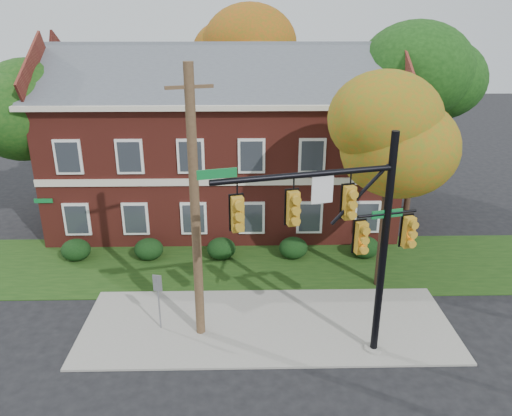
{
  "coord_description": "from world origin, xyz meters",
  "views": [
    {
      "loc": [
        -0.77,
        -15.11,
        11.12
      ],
      "look_at": [
        -0.39,
        3.0,
        4.06
      ],
      "focal_mm": 35.0,
      "sensor_mm": 36.0,
      "label": 1
    }
  ],
  "objects_px": {
    "apartment_building": "(223,134)",
    "hedge_far_right": "(365,247)",
    "hedge_left": "(149,249)",
    "sign_post": "(158,293)",
    "tree_far_rear": "(247,50)",
    "tree_right_rear": "(429,73)",
    "traffic_signal": "(345,229)",
    "hedge_far_left": "(76,250)",
    "hedge_center": "(221,249)",
    "tree_near_right": "(400,137)",
    "utility_pole": "(195,210)",
    "hedge_right": "(293,248)",
    "tree_left_rear": "(32,107)"
  },
  "relations": [
    {
      "from": "tree_left_rear",
      "to": "tree_right_rear",
      "type": "bearing_deg",
      "value": 5.36
    },
    {
      "from": "apartment_building",
      "to": "sign_post",
      "type": "bearing_deg",
      "value": -100.36
    },
    {
      "from": "apartment_building",
      "to": "hedge_center",
      "type": "height_order",
      "value": "apartment_building"
    },
    {
      "from": "traffic_signal",
      "to": "tree_near_right",
      "type": "bearing_deg",
      "value": 44.61
    },
    {
      "from": "hedge_left",
      "to": "tree_left_rear",
      "type": "bearing_deg",
      "value": 146.41
    },
    {
      "from": "sign_post",
      "to": "tree_left_rear",
      "type": "bearing_deg",
      "value": 141.08
    },
    {
      "from": "hedge_left",
      "to": "sign_post",
      "type": "xyz_separation_m",
      "value": [
        1.47,
        -5.84,
        1.05
      ]
    },
    {
      "from": "hedge_far_left",
      "to": "tree_left_rear",
      "type": "height_order",
      "value": "tree_left_rear"
    },
    {
      "from": "hedge_far_right",
      "to": "tree_near_right",
      "type": "xyz_separation_m",
      "value": [
        0.22,
        -2.83,
        6.14
      ]
    },
    {
      "from": "traffic_signal",
      "to": "tree_right_rear",
      "type": "bearing_deg",
      "value": 48.76
    },
    {
      "from": "hedge_right",
      "to": "traffic_signal",
      "type": "bearing_deg",
      "value": -84.04
    },
    {
      "from": "hedge_right",
      "to": "tree_far_rear",
      "type": "relative_size",
      "value": 0.12
    },
    {
      "from": "tree_near_right",
      "to": "utility_pole",
      "type": "xyz_separation_m",
      "value": [
        -7.72,
        -3.28,
        -1.7
      ]
    },
    {
      "from": "hedge_center",
      "to": "tree_far_rear",
      "type": "distance_m",
      "value": 15.57
    },
    {
      "from": "hedge_center",
      "to": "utility_pole",
      "type": "distance_m",
      "value": 7.58
    },
    {
      "from": "tree_right_rear",
      "to": "traffic_signal",
      "type": "relative_size",
      "value": 1.34
    },
    {
      "from": "hedge_center",
      "to": "tree_left_rear",
      "type": "relative_size",
      "value": 0.16
    },
    {
      "from": "hedge_left",
      "to": "traffic_signal",
      "type": "height_order",
      "value": "traffic_signal"
    },
    {
      "from": "hedge_far_left",
      "to": "sign_post",
      "type": "height_order",
      "value": "sign_post"
    },
    {
      "from": "hedge_far_right",
      "to": "utility_pole",
      "type": "bearing_deg",
      "value": -140.79
    },
    {
      "from": "hedge_right",
      "to": "tree_far_rear",
      "type": "distance_m",
      "value": 15.66
    },
    {
      "from": "hedge_center",
      "to": "hedge_far_right",
      "type": "xyz_separation_m",
      "value": [
        7.0,
        0.0,
        0.0
      ]
    },
    {
      "from": "hedge_far_left",
      "to": "hedge_left",
      "type": "bearing_deg",
      "value": 0.0
    },
    {
      "from": "tree_near_right",
      "to": "traffic_signal",
      "type": "relative_size",
      "value": 1.09
    },
    {
      "from": "hedge_far_left",
      "to": "hedge_right",
      "type": "relative_size",
      "value": 1.0
    },
    {
      "from": "tree_far_rear",
      "to": "hedge_far_left",
      "type": "bearing_deg",
      "value": -122.5
    },
    {
      "from": "hedge_far_left",
      "to": "tree_near_right",
      "type": "distance_m",
      "value": 15.75
    },
    {
      "from": "hedge_left",
      "to": "hedge_far_right",
      "type": "xyz_separation_m",
      "value": [
        10.5,
        0.0,
        0.0
      ]
    },
    {
      "from": "hedge_left",
      "to": "hedge_far_right",
      "type": "bearing_deg",
      "value": 0.0
    },
    {
      "from": "hedge_center",
      "to": "traffic_signal",
      "type": "height_order",
      "value": "traffic_signal"
    },
    {
      "from": "hedge_center",
      "to": "tree_left_rear",
      "type": "height_order",
      "value": "tree_left_rear"
    },
    {
      "from": "apartment_building",
      "to": "hedge_far_right",
      "type": "relative_size",
      "value": 13.43
    },
    {
      "from": "apartment_building",
      "to": "tree_far_rear",
      "type": "bearing_deg",
      "value": 80.29
    },
    {
      "from": "utility_pole",
      "to": "hedge_far_left",
      "type": "bearing_deg",
      "value": 119.22
    },
    {
      "from": "hedge_center",
      "to": "tree_left_rear",
      "type": "bearing_deg",
      "value": 156.96
    },
    {
      "from": "hedge_far_left",
      "to": "hedge_center",
      "type": "height_order",
      "value": "same"
    },
    {
      "from": "tree_near_right",
      "to": "hedge_center",
      "type": "bearing_deg",
      "value": 158.58
    },
    {
      "from": "tree_left_rear",
      "to": "hedge_far_left",
      "type": "bearing_deg",
      "value": -56.58
    },
    {
      "from": "tree_far_rear",
      "to": "traffic_signal",
      "type": "xyz_separation_m",
      "value": [
        2.96,
        -20.77,
        -3.94
      ]
    },
    {
      "from": "hedge_far_left",
      "to": "tree_left_rear",
      "type": "distance_m",
      "value": 7.9
    },
    {
      "from": "utility_pole",
      "to": "tree_near_right",
      "type": "bearing_deg",
      "value": 5.53
    },
    {
      "from": "sign_post",
      "to": "hedge_center",
      "type": "bearing_deg",
      "value": 84.29
    },
    {
      "from": "hedge_far_right",
      "to": "tree_right_rear",
      "type": "bearing_deg",
      "value": 54.77
    },
    {
      "from": "hedge_right",
      "to": "tree_left_rear",
      "type": "distance_m",
      "value": 15.17
    },
    {
      "from": "tree_left_rear",
      "to": "traffic_signal",
      "type": "bearing_deg",
      "value": -40.1
    },
    {
      "from": "hedge_right",
      "to": "utility_pole",
      "type": "height_order",
      "value": "utility_pole"
    },
    {
      "from": "hedge_far_right",
      "to": "tree_right_rear",
      "type": "distance_m",
      "value": 10.66
    },
    {
      "from": "hedge_far_right",
      "to": "tree_far_rear",
      "type": "relative_size",
      "value": 0.12
    },
    {
      "from": "tree_near_right",
      "to": "apartment_building",
      "type": "bearing_deg",
      "value": 131.77
    },
    {
      "from": "hedge_far_right",
      "to": "tree_right_rear",
      "type": "xyz_separation_m",
      "value": [
        4.31,
        6.11,
        7.6
      ]
    }
  ]
}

